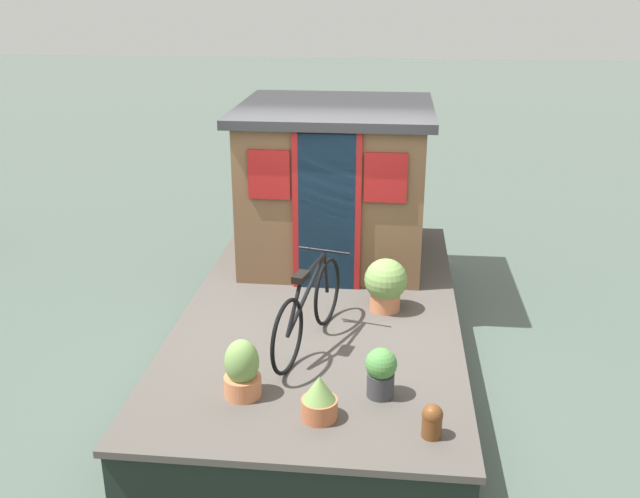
{
  "coord_description": "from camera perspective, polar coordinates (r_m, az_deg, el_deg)",
  "views": [
    {
      "loc": [
        -6.59,
        -0.67,
        3.62
      ],
      "look_at": [
        -0.2,
        0.0,
        1.19
      ],
      "focal_mm": 39.87,
      "sensor_mm": 36.0,
      "label": 1
    }
  ],
  "objects": [
    {
      "name": "potted_plant_basil",
      "position": [
        7.16,
        5.29,
        -2.77
      ],
      "size": [
        0.43,
        0.43,
        0.54
      ],
      "color": "#C6754C",
      "rests_on": "houseboat_deck"
    },
    {
      "name": "mooring_bollard",
      "position": [
        5.37,
        8.99,
        -13.41
      ],
      "size": [
        0.16,
        0.16,
        0.26
      ],
      "color": "brown",
      "rests_on": "houseboat_deck"
    },
    {
      "name": "houseboat_deck",
      "position": [
        7.43,
        0.16,
        -6.27
      ],
      "size": [
        5.15,
        2.75,
        0.49
      ],
      "color": "#4C4742",
      "rests_on": "ground_plane"
    },
    {
      "name": "potted_plant_succulent",
      "position": [
        5.75,
        4.91,
        -9.77
      ],
      "size": [
        0.26,
        0.26,
        0.42
      ],
      "color": "#38383D",
      "rests_on": "houseboat_deck"
    },
    {
      "name": "potted_plant_ivy",
      "position": [
        5.49,
        -0.06,
        -11.91
      ],
      "size": [
        0.28,
        0.28,
        0.36
      ],
      "color": "#B2603D",
      "rests_on": "houseboat_deck"
    },
    {
      "name": "potted_plant_rosemary",
      "position": [
        5.76,
        -6.27,
        -9.65
      ],
      "size": [
        0.3,
        0.3,
        0.49
      ],
      "color": "#C6754C",
      "rests_on": "houseboat_deck"
    },
    {
      "name": "houseboat_cabin",
      "position": [
        8.37,
        1.2,
        5.4
      ],
      "size": [
        2.17,
        2.21,
        1.81
      ],
      "color": "brown",
      "rests_on": "houseboat_deck"
    },
    {
      "name": "bicycle",
      "position": [
        6.4,
        -0.93,
        -4.82
      ],
      "size": [
        1.6,
        0.57,
        0.79
      ],
      "color": "black",
      "rests_on": "houseboat_deck"
    },
    {
      "name": "ground_plane",
      "position": [
        7.54,
        0.16,
        -7.92
      ],
      "size": [
        60.0,
        60.0,
        0.0
      ],
      "primitive_type": "plane",
      "color": "#47564C"
    }
  ]
}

